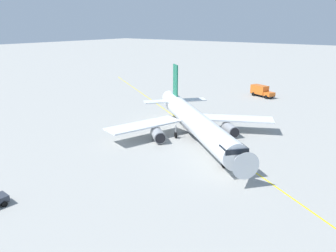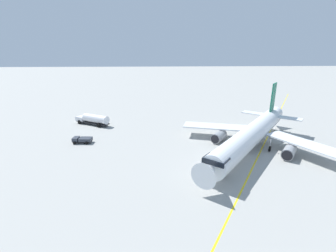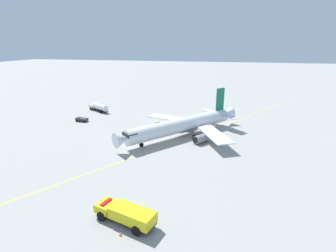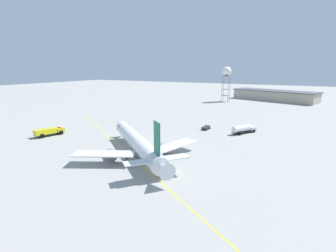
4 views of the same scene
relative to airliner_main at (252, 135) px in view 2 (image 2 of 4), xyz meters
The scene contains 5 objects.
ground_plane 3.80m from the airliner_main, 117.27° to the right, with size 600.00×600.00×0.00m, color #9E9E99.
airliner_main is the anchor object (origin of this frame).
fuel_tanker_truck 39.50m from the airliner_main, 28.17° to the right, with size 9.71×6.99×2.87m.
baggage_truck_truck 34.63m from the airliner_main, ahead, with size 3.97×2.35×1.22m.
taxiway_centreline 7.41m from the airliner_main, 140.04° to the right, with size 77.89×116.98×0.01m.
Camera 2 is at (20.02, 43.29, 18.09)m, focal length 24.79 mm.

